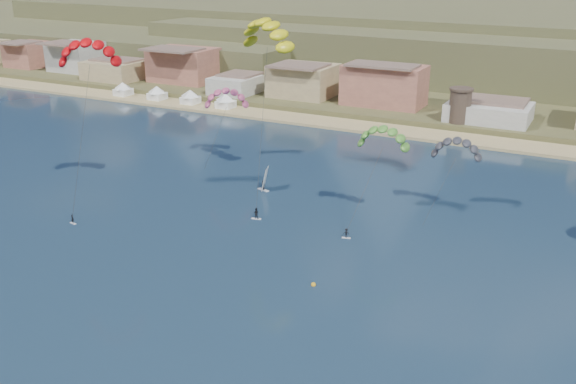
{
  "coord_description": "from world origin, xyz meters",
  "views": [
    {
      "loc": [
        37.35,
        -40.13,
        40.37
      ],
      "look_at": [
        0.0,
        32.0,
        10.0
      ],
      "focal_mm": 39.29,
      "sensor_mm": 36.0,
      "label": 1
    }
  ],
  "objects": [
    {
      "name": "kitesurfer_green",
      "position": [
        6.88,
        50.96,
        14.47
      ],
      "size": [
        8.87,
        11.4,
        17.41
      ],
      "color": "silver",
      "rests_on": "ground"
    },
    {
      "name": "ground",
      "position": [
        0.0,
        0.0,
        0.0
      ],
      "size": [
        2400.0,
        2400.0,
        0.0
      ],
      "primitive_type": "plane",
      "color": "black",
      "rests_on": "ground"
    },
    {
      "name": "windsurfer",
      "position": [
        -16.66,
        54.51,
        1.41
      ],
      "size": [
        2.59,
        2.85,
        4.43
      ],
      "color": "silver",
      "rests_on": "ground"
    },
    {
      "name": "land",
      "position": [
        0.0,
        560.0,
        0.0
      ],
      "size": [
        2200.0,
        900.0,
        4.0
      ],
      "color": "brown",
      "rests_on": "ground"
    },
    {
      "name": "town",
      "position": [
        -40.0,
        122.0,
        8.0
      ],
      "size": [
        400.0,
        24.0,
        12.0
      ],
      "color": "beige",
      "rests_on": "ground"
    },
    {
      "name": "distant_kite_pink",
      "position": [
        -32.35,
        67.03,
        14.05
      ],
      "size": [
        10.09,
        7.83,
        17.3
      ],
      "color": "#262626",
      "rests_on": "ground"
    },
    {
      "name": "beach_tents",
      "position": [
        -76.25,
        106.0,
        3.71
      ],
      "size": [
        43.4,
        6.4,
        5.0
      ],
      "color": "white",
      "rests_on": "ground"
    },
    {
      "name": "kitesurfer_yellow",
      "position": [
        -17.13,
        57.23,
        28.64
      ],
      "size": [
        13.54,
        20.43,
        33.1
      ],
      "color": "silver",
      "rests_on": "ground"
    },
    {
      "name": "buoy",
      "position": [
        6.76,
        26.2,
        0.11
      ],
      "size": [
        0.66,
        0.66,
        0.66
      ],
      "color": "#EFA719",
      "rests_on": "ground"
    },
    {
      "name": "watchtower",
      "position": [
        5.0,
        114.0,
        6.37
      ],
      "size": [
        5.82,
        5.82,
        8.6
      ],
      "color": "#47382D",
      "rests_on": "ground"
    },
    {
      "name": "beach",
      "position": [
        0.0,
        106.0,
        0.25
      ],
      "size": [
        2200.0,
        12.0,
        0.9
      ],
      "color": "tan",
      "rests_on": "ground"
    },
    {
      "name": "kitesurfer_red",
      "position": [
        -38.9,
        36.79,
        26.59
      ],
      "size": [
        11.23,
        14.82,
        29.41
      ],
      "color": "silver",
      "rests_on": "ground"
    },
    {
      "name": "distant_kite_dark",
      "position": [
        16.59,
        59.47,
        11.94
      ],
      "size": [
        8.8,
        6.09,
        15.14
      ],
      "color": "#262626",
      "rests_on": "ground"
    }
  ]
}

